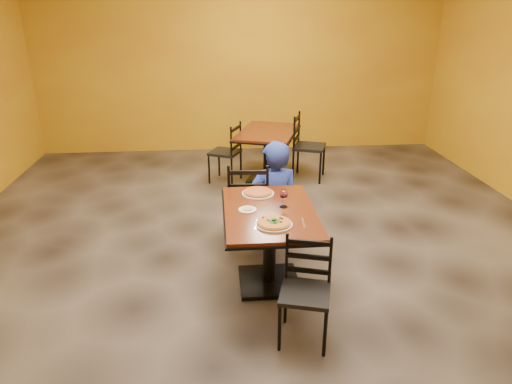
{
  "coord_description": "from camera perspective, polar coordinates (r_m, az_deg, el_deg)",
  "views": [
    {
      "loc": [
        -0.45,
        -4.2,
        2.42
      ],
      "look_at": [
        -0.11,
        -0.3,
        0.85
      ],
      "focal_mm": 32.42,
      "sensor_mm": 36.0,
      "label": 1
    }
  ],
  "objects": [
    {
      "name": "fork",
      "position": [
        3.82,
        0.03,
        -4.03
      ],
      "size": [
        0.05,
        0.19,
        0.0
      ],
      "primitive_type": "cube",
      "rotation": [
        0.0,
        0.0,
        -0.2
      ],
      "color": "silver",
      "rests_on": "table_main"
    },
    {
      "name": "plate_far",
      "position": [
        4.44,
        0.24,
        -0.17
      ],
      "size": [
        0.31,
        0.31,
        0.01
      ],
      "primitive_type": "cylinder",
      "color": "white",
      "rests_on": "table_main"
    },
    {
      "name": "wall_back",
      "position": [
        8.27,
        -1.99,
        15.41
      ],
      "size": [
        7.0,
        0.01,
        3.0
      ],
      "primitive_type": "cube",
      "color": "gold",
      "rests_on": "ground"
    },
    {
      "name": "side_plate",
      "position": [
        4.09,
        -1.06,
        -2.2
      ],
      "size": [
        0.16,
        0.16,
        0.01
      ],
      "primitive_type": "cylinder",
      "color": "white",
      "rests_on": "table_main"
    },
    {
      "name": "dip",
      "position": [
        4.08,
        -1.06,
        -2.08
      ],
      "size": [
        0.09,
        0.09,
        0.01
      ],
      "primitive_type": "cylinder",
      "color": "tan",
      "rests_on": "side_plate"
    },
    {
      "name": "wine_glass",
      "position": [
        4.13,
        3.43,
        -0.72
      ],
      "size": [
        0.08,
        0.08,
        0.18
      ],
      "primitive_type": null,
      "color": "white",
      "rests_on": "table_main"
    },
    {
      "name": "diner",
      "position": [
        5.03,
        2.24,
        0.17
      ],
      "size": [
        0.61,
        0.43,
        1.13
      ],
      "primitive_type": "imported",
      "rotation": [
        0.0,
        0.0,
        3.23
      ],
      "color": "navy",
      "rests_on": "floor"
    },
    {
      "name": "pizza_main",
      "position": [
        3.82,
        2.22,
        -3.77
      ],
      "size": [
        0.28,
        0.28,
        0.02
      ],
      "primitive_type": "cylinder",
      "color": "#97250B",
      "rests_on": "plate_main"
    },
    {
      "name": "floor",
      "position": [
        4.87,
        0.93,
        -7.97
      ],
      "size": [
        7.0,
        8.0,
        0.01
      ],
      "primitive_type": "cube",
      "color": "black",
      "rests_on": "ground"
    },
    {
      "name": "knife",
      "position": [
        3.88,
        5.89,
        -3.75
      ],
      "size": [
        0.03,
        0.21,
        0.0
      ],
      "primitive_type": "cube",
      "rotation": [
        0.0,
        0.0,
        -0.09
      ],
      "color": "silver",
      "rests_on": "table_main"
    },
    {
      "name": "chair_second_left",
      "position": [
        6.82,
        -3.87,
        4.88
      ],
      "size": [
        0.53,
        0.53,
        0.88
      ],
      "primitive_type": null,
      "rotation": [
        0.0,
        0.0,
        -2.0
      ],
      "color": "black",
      "rests_on": "floor"
    },
    {
      "name": "pizza_far",
      "position": [
        4.44,
        0.24,
        0.02
      ],
      "size": [
        0.28,
        0.28,
        0.02
      ],
      "primitive_type": "cylinder",
      "color": "orange",
      "rests_on": "plate_far"
    },
    {
      "name": "chair_main_far",
      "position": [
        4.95,
        -0.99,
        -1.26
      ],
      "size": [
        0.45,
        0.45,
        0.95
      ],
      "primitive_type": null,
      "rotation": [
        0.0,
        0.0,
        3.08
      ],
      "color": "black",
      "rests_on": "floor"
    },
    {
      "name": "plate_main",
      "position": [
        3.82,
        2.22,
        -3.99
      ],
      "size": [
        0.31,
        0.31,
        0.01
      ],
      "primitive_type": "cylinder",
      "color": "white",
      "rests_on": "table_main"
    },
    {
      "name": "chair_main_near",
      "position": [
        3.58,
        6.09,
        -12.4
      ],
      "size": [
        0.46,
        0.46,
        0.82
      ],
      "primitive_type": null,
      "rotation": [
        0.0,
        0.0,
        -0.28
      ],
      "color": "black",
      "rests_on": "floor"
    },
    {
      "name": "chair_second_right",
      "position": [
        6.94,
        6.6,
        5.52
      ],
      "size": [
        0.57,
        0.57,
        0.98
      ],
      "primitive_type": null,
      "rotation": [
        0.0,
        0.0,
        1.22
      ],
      "color": "black",
      "rests_on": "floor"
    },
    {
      "name": "table_main",
      "position": [
        4.17,
        1.69,
        -4.72
      ],
      "size": [
        0.83,
        1.23,
        0.75
      ],
      "color": "#5B200E",
      "rests_on": "floor"
    },
    {
      "name": "table_second",
      "position": [
        6.82,
        1.42,
        5.95
      ],
      "size": [
        1.14,
        1.39,
        0.75
      ],
      "rotation": [
        0.0,
        0.0,
        -0.33
      ],
      "color": "#5B200E",
      "rests_on": "floor"
    }
  ]
}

